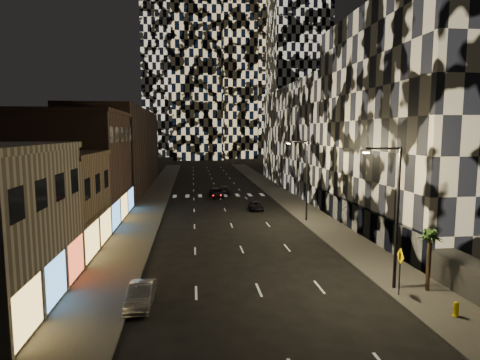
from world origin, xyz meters
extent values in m
cube|color=#47443F|center=(-10.00, 50.00, 0.07)|extent=(4.00, 120.00, 0.15)
cube|color=#47443F|center=(10.00, 50.00, 0.07)|extent=(4.00, 120.00, 0.15)
cube|color=#4C4C47|center=(-7.90, 50.00, 0.07)|extent=(0.20, 120.00, 0.15)
cube|color=#4C4C47|center=(7.90, 50.00, 0.07)|extent=(0.20, 120.00, 0.15)
cube|color=#83694F|center=(-17.00, 21.00, 4.00)|extent=(10.00, 10.00, 8.00)
cube|color=#4A342A|center=(-17.00, 33.50, 6.00)|extent=(10.00, 15.00, 12.00)
cube|color=#4A342A|center=(-17.00, 60.00, 7.00)|extent=(10.00, 40.00, 14.00)
cube|color=#232326|center=(20.00, 24.50, 11.00)|extent=(16.00, 25.00, 22.00)
cube|color=#383838|center=(12.30, 24.50, 1.50)|extent=(0.60, 25.00, 3.00)
cube|color=#383838|center=(13.00, 8.00, 1.00)|extent=(2.00, 8.00, 2.00)
cube|color=#232326|center=(20.00, 57.00, 9.00)|extent=(16.00, 40.00, 18.00)
cube|color=black|center=(35.00, 135.00, 50.00)|extent=(20.00, 20.00, 100.00)
cube|color=black|center=(-12.00, 165.00, 60.00)|extent=(24.00, 24.00, 120.00)
cube|color=black|center=(-2.00, 140.00, 47.50)|extent=(18.00, 18.00, 95.00)
cylinder|color=black|center=(8.60, 10.00, 4.65)|extent=(0.20, 0.20, 9.00)
cylinder|color=black|center=(7.50, 10.00, 9.05)|extent=(2.20, 0.14, 0.14)
cube|color=black|center=(6.40, 10.00, 8.93)|extent=(0.50, 0.25, 0.18)
cube|color=#FFEAB2|center=(6.40, 10.00, 8.81)|extent=(0.35, 0.18, 0.06)
cylinder|color=black|center=(8.60, 30.00, 4.65)|extent=(0.20, 0.20, 9.00)
cylinder|color=black|center=(7.50, 30.00, 9.05)|extent=(2.20, 0.14, 0.14)
cube|color=black|center=(6.40, 30.00, 8.93)|extent=(0.50, 0.25, 0.18)
cube|color=#FFEAB2|center=(6.40, 30.00, 8.81)|extent=(0.35, 0.18, 0.06)
imported|color=gray|center=(-7.20, 9.49, 0.64)|extent=(1.48, 3.94, 1.28)
imported|color=black|center=(-0.54, 47.99, 0.77)|extent=(2.40, 4.70, 1.53)
imported|color=black|center=(0.98, 51.72, 0.67)|extent=(2.07, 4.69, 1.34)
imported|color=black|center=(4.00, 37.36, 0.53)|extent=(2.07, 3.95, 1.06)
cylinder|color=#D8C80C|center=(9.95, 5.82, 0.47)|extent=(0.28, 0.28, 0.64)
sphere|color=#D8C80C|center=(9.95, 5.82, 0.82)|extent=(0.28, 0.28, 0.28)
cylinder|color=#D8C80C|center=(9.95, 5.82, 0.58)|extent=(0.40, 0.26, 0.13)
cylinder|color=#D8C80C|center=(9.95, 5.82, 0.18)|extent=(0.38, 0.38, 0.06)
cylinder|color=black|center=(8.30, 8.84, 1.54)|extent=(0.08, 0.08, 2.78)
cube|color=#E9B400|center=(8.30, 8.84, 2.60)|extent=(0.18, 0.97, 0.98)
cube|color=black|center=(8.27, 8.84, 2.60)|extent=(0.05, 0.25, 0.45)
cylinder|color=#47331E|center=(10.48, 9.35, 1.84)|extent=(0.25, 0.25, 3.38)
sphere|color=#254819|center=(10.48, 9.35, 3.68)|extent=(0.74, 0.74, 0.74)
cone|color=#254819|center=(10.74, 9.31, 3.63)|extent=(1.49, 0.49, 0.89)
cone|color=#254819|center=(10.67, 9.53, 3.63)|extent=(1.26, 1.22, 0.89)
cone|color=#254819|center=(10.46, 9.61, 3.63)|extent=(0.42, 1.48, 0.89)
cone|color=#254819|center=(10.26, 9.50, 3.63)|extent=(1.38, 1.06, 0.89)
cone|color=#254819|center=(10.23, 9.27, 3.63)|extent=(1.48, 0.73, 0.89)
cone|color=#254819|center=(10.39, 9.10, 3.63)|extent=(0.80, 1.47, 0.89)
cone|color=#254819|center=(10.61, 9.12, 3.63)|extent=(1.00, 1.41, 0.89)
camera|label=1|loc=(-4.11, -13.33, 10.04)|focal=30.00mm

